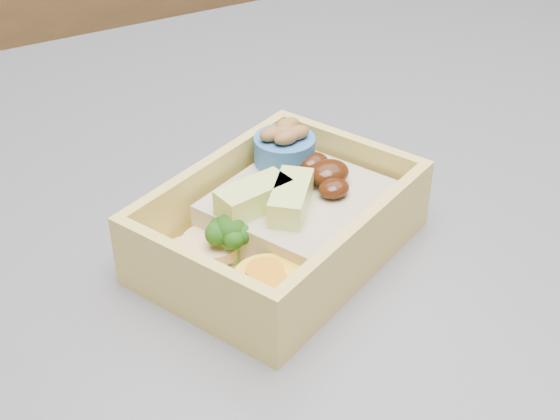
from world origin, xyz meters
TOP-DOWN VIEW (x-y plane):
  - bento_box at (-0.15, -0.08)m, footprint 0.20×0.17m

SIDE VIEW (x-z plane):
  - bento_box at x=-0.15m, z-range 0.91..0.97m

